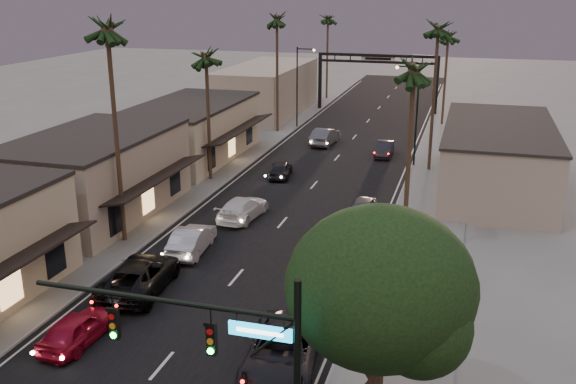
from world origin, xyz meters
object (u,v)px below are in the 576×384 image
Objects in this scene: streetlight_left at (300,81)px; oncoming_red at (78,328)px; arch at (378,68)px; oncoming_pickup at (140,275)px; palm_ra at (414,63)px; palm_rc at (449,32)px; curbside_black at (343,238)px; corner_tree at (382,294)px; palm_lb at (107,23)px; palm_lc at (206,52)px; palm_ld at (277,16)px; streetlight_right at (414,107)px; traffic_signal at (234,357)px; palm_rb at (439,24)px; curbside_near at (282,352)px; oncoming_silver at (192,240)px; palm_far at (328,16)px.

oncoming_red is at bearing -87.01° from streetlight_left.
arch is 13.85m from streetlight_left.
arch is at bearing -100.26° from oncoming_pickup.
palm_ra is (8.60, -46.00, 5.91)m from arch.
curbside_black is (-3.72, -39.36, -9.73)m from palm_rc.
corner_tree reaches higher than oncoming_red.
palm_lb is 14.30m from palm_lc.
palm_ld is at bearing -89.38° from oncoming_pickup.
streetlight_right is at bearing -43.21° from streetlight_left.
palm_lc reaches higher than traffic_signal.
palm_ld reaches higher than palm_ra.
palm_rb is 2.79× the size of curbside_black.
palm_rb reaches higher than streetlight_left.
curbside_near is (-3.60, -12.87, -10.57)m from palm_ra.
palm_ra is (17.20, -31.00, -0.97)m from palm_ld.
palm_ra is at bearing -60.98° from palm_ld.
oncoming_silver is (4.78, -14.35, -9.66)m from palm_lc.
palm_far is at bearing 136.05° from arch.
corner_tree is 0.98× the size of streetlight_left.
streetlight_left is 1.43× the size of curbside_near.
streetlight_left is 36.76m from oncoming_silver.
arch is 1.00× the size of palm_lb.
palm_ld is at bearing 120.30° from curbside_black.
palm_rc is 40.71m from curbside_black.
palm_lb reaches higher than traffic_signal.
palm_ld and palm_rb have the same top height.
curbside_near is (13.30, -66.87, -10.57)m from palm_far.
palm_lc is at bearing 146.24° from curbside_black.
palm_lc reaches higher than curbside_near.
streetlight_left is at bearing 115.84° from curbside_black.
oncoming_pickup is (-10.00, 12.15, -4.22)m from traffic_signal.
traffic_signal is at bearing -65.94° from palm_lc.
palm_ra is 1.00× the size of palm_far.
streetlight_right is 1.00× the size of streetlight_left.
oncoming_red is at bearing 146.74° from traffic_signal.
curbside_black is at bearing -83.86° from arch.
palm_ld reaches higher than arch.
corner_tree is 1.40× the size of curbside_near.
palm_lc is at bearing 114.06° from traffic_signal.
oncoming_red is (-11.37, -34.35, -4.59)m from streetlight_right.
streetlight_right is (6.92, -25.00, -0.20)m from arch.
palm_lb is (-1.68, -36.00, 8.06)m from streetlight_left.
palm_lc reaches higher than arch.
palm_rc is at bearing -39.64° from palm_far.
oncoming_pickup is at bearing -86.43° from streetlight_left.
oncoming_pickup is (-12.91, -27.85, -11.55)m from palm_rb.
palm_rc is (0.00, 20.00, -1.95)m from palm_rb.
oncoming_silver is (4.78, -0.35, -12.58)m from palm_lb.
palm_rc is at bearing 90.89° from corner_tree.
traffic_signal is 0.60× the size of palm_ld.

